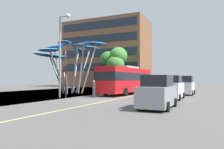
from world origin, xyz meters
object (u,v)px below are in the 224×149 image
at_px(red_bus, 126,79).
at_px(pedestrian, 94,89).
at_px(traffic_light_kerb_near, 65,74).
at_px(traffic_light_kerb_far, 97,74).
at_px(car_parked_near, 158,93).
at_px(street_lamp, 62,46).
at_px(leaf_sculpture, 72,52).
at_px(traffic_light_island_mid, 105,73).
at_px(car_parked_mid, 172,88).
at_px(no_entry_sign, 98,82).
at_px(car_parked_far, 185,86).

xyz_separation_m(red_bus, pedestrian, (-1.13, -6.44, -1.03)).
bearing_deg(pedestrian, red_bus, 80.00).
relative_size(traffic_light_kerb_near, traffic_light_kerb_far, 0.95).
bearing_deg(car_parked_near, street_lamp, 159.15).
xyz_separation_m(leaf_sculpture, traffic_light_island_mid, (4.16, 1.90, -2.92)).
bearing_deg(traffic_light_kerb_far, leaf_sculpture, 164.59).
xyz_separation_m(leaf_sculpture, car_parked_mid, (14.31, -3.86, -4.65)).
bearing_deg(leaf_sculpture, no_entry_sign, 5.92).
bearing_deg(car_parked_near, car_parked_mid, 92.17).
distance_m(traffic_light_island_mid, no_entry_sign, 1.94).
height_order(car_parked_near, car_parked_mid, car_parked_mid).
relative_size(car_parked_mid, street_lamp, 0.51).
height_order(traffic_light_kerb_near, street_lamp, street_lamp).
distance_m(traffic_light_kerb_near, car_parked_far, 14.76).
distance_m(street_lamp, no_entry_sign, 8.23).
bearing_deg(traffic_light_kerb_far, car_parked_near, -44.53).
bearing_deg(traffic_light_kerb_far, no_entry_sign, 113.35).
bearing_deg(car_parked_far, traffic_light_island_mid, -173.34).
bearing_deg(car_parked_far, car_parked_mid, -93.51).
relative_size(traffic_light_kerb_near, car_parked_mid, 0.77).
height_order(street_lamp, no_entry_sign, street_lamp).
distance_m(leaf_sculpture, traffic_light_kerb_far, 5.73).
bearing_deg(street_lamp, traffic_light_island_mid, 86.38).
bearing_deg(traffic_light_kerb_near, red_bus, 65.66).
height_order(leaf_sculpture, traffic_light_kerb_near, leaf_sculpture).
xyz_separation_m(red_bus, car_parked_mid, (6.50, -4.72, -0.87)).
height_order(red_bus, car_parked_far, red_bus).
relative_size(traffic_light_island_mid, street_lamp, 0.45).
bearing_deg(red_bus, no_entry_sign, -173.30).
relative_size(leaf_sculpture, traffic_light_island_mid, 2.91).
bearing_deg(car_parked_far, traffic_light_kerb_near, -135.79).
xyz_separation_m(red_bus, no_entry_sign, (-3.91, -0.46, -0.36)).
distance_m(red_bus, traffic_light_kerb_near, 8.77).
xyz_separation_m(traffic_light_kerb_near, car_parked_near, (10.38, -3.95, -1.46)).
xyz_separation_m(red_bus, street_lamp, (-4.21, -7.75, 3.45)).
distance_m(traffic_light_kerb_far, no_entry_sign, 2.10).
xyz_separation_m(traffic_light_kerb_near, pedestrian, (2.47, 1.54, -1.58)).
bearing_deg(pedestrian, car_parked_mid, 12.66).
distance_m(car_parked_mid, car_parked_far, 7.01).
bearing_deg(pedestrian, traffic_light_kerb_far, 115.46).
xyz_separation_m(traffic_light_island_mid, no_entry_sign, (-0.25, -1.49, -1.22)).
distance_m(traffic_light_kerb_far, traffic_light_island_mid, 3.22).
bearing_deg(red_bus, car_parked_near, -60.43).
bearing_deg(car_parked_mid, no_entry_sign, 157.71).
distance_m(car_parked_near, car_parked_mid, 7.21).
relative_size(traffic_light_island_mid, car_parked_mid, 0.88).
bearing_deg(traffic_light_kerb_near, street_lamp, 159.18).
bearing_deg(street_lamp, traffic_light_kerb_far, 79.56).
bearing_deg(traffic_light_kerb_near, car_parked_mid, 17.85).
relative_size(traffic_light_kerb_near, no_entry_sign, 1.45).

